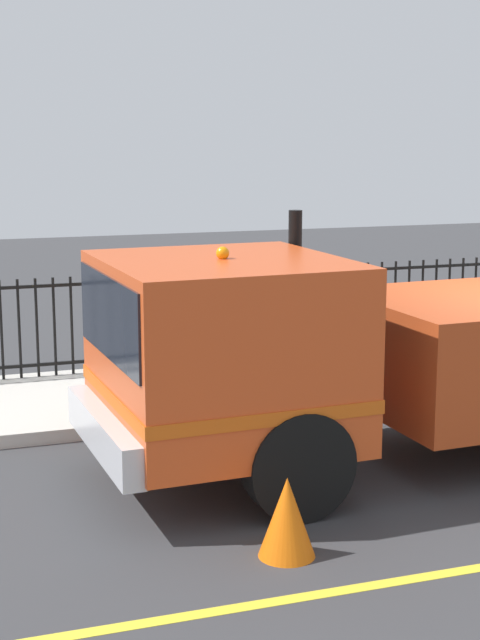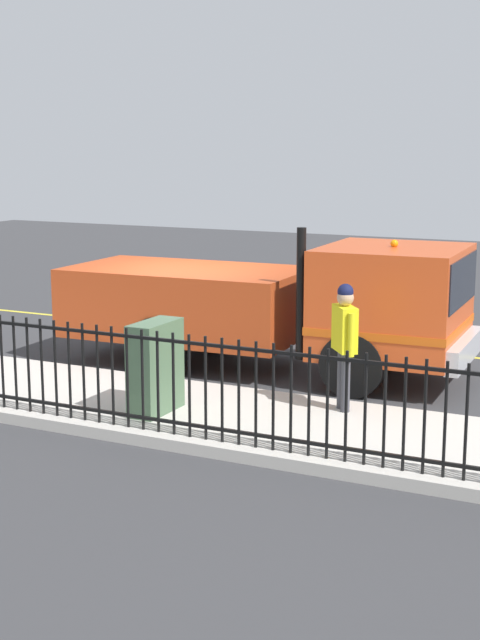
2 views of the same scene
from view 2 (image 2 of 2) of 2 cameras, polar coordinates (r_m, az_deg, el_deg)
name	(u,v)px [view 2 (image 2 of 2)]	position (r m, az deg, el deg)	size (l,w,h in m)	color
ground_plane	(182,362)	(15.68, -3.62, -2.63)	(44.25, 44.25, 0.00)	#38383A
sidewalk_slab	(85,398)	(13.39, -9.59, -4.80)	(2.60, 20.11, 0.15)	beige
lane_marking	(247,335)	(17.86, 0.41, -0.92)	(0.12, 18.10, 0.01)	yellow
work_truck	(292,301)	(14.71, 3.26, 1.21)	(2.49, 6.81, 2.46)	#D84C1E
worker_standing	(345,333)	(12.19, 6.52, -0.83)	(0.52, 0.47, 1.71)	yellow
iron_fence	(35,365)	(12.38, -12.63, -2.76)	(0.04, 17.13, 1.28)	black
utility_cabinet	(155,367)	(12.18, -5.28, -2.93)	(0.88, 0.38, 1.22)	#4C6B4C
traffic_cone	(419,343)	(15.94, 11.09, -1.41)	(0.45, 0.45, 0.64)	orange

